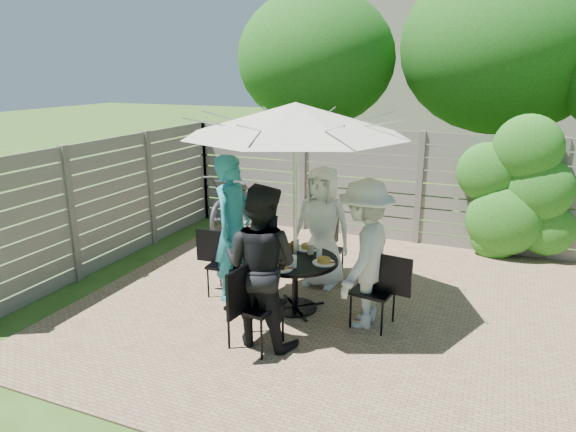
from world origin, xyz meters
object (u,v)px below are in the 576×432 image
at_px(chair_front, 255,322).
at_px(plate_front, 281,267).
at_px(patio_table, 295,274).
at_px(chair_right, 374,305).
at_px(syrup_jug, 292,250).
at_px(person_right, 364,254).
at_px(coffee_cup, 310,249).
at_px(glass_left, 271,252).
at_px(person_left, 234,229).
at_px(chair_back, 325,262).
at_px(glass_back, 296,245).
at_px(person_back, 322,227).
at_px(umbrella, 296,119).
at_px(person_front, 261,266).
at_px(plate_right, 324,261).
at_px(glass_front, 294,262).
at_px(plate_back, 307,247).
at_px(glass_right, 319,253).
at_px(chair_left, 226,276).
at_px(bicycle, 235,200).
at_px(plate_left, 268,252).

bearing_deg(chair_front, plate_front, 5.11).
bearing_deg(patio_table, chair_right, -3.12).
height_order(plate_front, syrup_jug, syrup_jug).
relative_size(person_right, coffee_cup, 13.95).
bearing_deg(glass_left, person_left, 166.54).
distance_m(chair_back, glass_back, 0.85).
distance_m(patio_table, person_back, 0.90).
distance_m(umbrella, syrup_jug, 1.53).
distance_m(patio_table, chair_front, 0.98).
xyz_separation_m(umbrella, chair_right, (0.96, -0.05, -2.00)).
xyz_separation_m(person_front, plate_right, (0.40, 0.81, -0.18)).
distance_m(glass_left, glass_front, 0.40).
relative_size(patio_table, plate_back, 4.03).
bearing_deg(chair_right, plate_right, 5.10).
bearing_deg(chair_right, plate_back, -15.31).
distance_m(patio_table, glass_right, 0.39).
relative_size(umbrella, person_left, 1.46).
distance_m(umbrella, plate_right, 1.62).
height_order(chair_back, person_back, person_back).
height_order(plate_back, syrup_jug, syrup_jug).
bearing_deg(chair_right, patio_table, 5.15).
bearing_deg(chair_left, syrup_jug, -3.60).
bearing_deg(chair_front, person_back, 5.20).
height_order(person_back, glass_back, person_back).
relative_size(plate_front, glass_left, 1.86).
relative_size(person_right, plate_front, 6.44).
xyz_separation_m(plate_back, plate_right, (0.34, -0.38, 0.00)).
bearing_deg(person_left, syrup_jug, -86.28).
bearing_deg(chair_right, coffee_cup, -9.13).
bearing_deg(chair_right, glass_left, 10.06).
xyz_separation_m(plate_back, bicycle, (-2.22, 2.26, -0.15)).
distance_m(umbrella, chair_right, 2.22).
height_order(umbrella, chair_back, umbrella).
bearing_deg(plate_back, plate_front, -93.04).
bearing_deg(umbrella, patio_table, 0.00).
bearing_deg(plate_right, patio_table, 176.96).
bearing_deg(plate_left, plate_right, -3.04).
bearing_deg(plate_front, person_back, 86.96).
distance_m(chair_back, chair_front, 1.93).
bearing_deg(chair_right, chair_front, 50.19).
bearing_deg(bicycle, person_front, -64.08).
xyz_separation_m(patio_table, person_left, (-0.83, 0.04, 0.45)).
bearing_deg(plate_right, person_left, 176.96).
bearing_deg(chair_back, chair_right, 47.76).
distance_m(chair_right, glass_back, 1.19).
height_order(plate_back, glass_back, glass_back).
distance_m(chair_front, glass_back, 1.30).
xyz_separation_m(plate_back, glass_front, (0.07, -0.62, 0.05)).
relative_size(person_front, plate_right, 6.59).
relative_size(chair_front, glass_front, 6.89).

